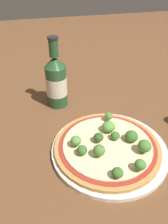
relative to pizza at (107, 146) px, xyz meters
name	(u,v)px	position (x,y,z in m)	size (l,w,h in m)	color
ground_plane	(105,143)	(0.01, 0.03, -0.02)	(3.00, 3.00, 0.00)	brown
plate	(108,149)	(0.00, 0.00, -0.01)	(0.29, 0.29, 0.01)	silver
pizza	(107,146)	(0.00, 0.00, 0.00)	(0.27, 0.27, 0.01)	#B77F42
broccoli_floret_0	(115,136)	(0.02, 0.01, 0.02)	(0.02, 0.02, 0.02)	#89A866
broccoli_floret_1	(99,150)	(-0.03, -0.03, 0.03)	(0.03, 0.03, 0.03)	#89A866
broccoli_floret_2	(145,146)	(0.07, -0.05, 0.03)	(0.03, 0.03, 0.03)	#89A866
broccoli_floret_3	(140,165)	(0.04, -0.10, 0.02)	(0.03, 0.03, 0.03)	#89A866
broccoli_floret_4	(109,116)	(0.03, 0.09, 0.02)	(0.02, 0.02, 0.03)	#89A866
broccoli_floret_5	(82,150)	(-0.07, -0.02, 0.02)	(0.02, 0.02, 0.02)	#89A866
broccoli_floret_6	(109,127)	(0.02, 0.05, 0.02)	(0.04, 0.04, 0.03)	#89A866
broccoli_floret_7	(76,141)	(-0.08, 0.01, 0.02)	(0.03, 0.03, 0.03)	#89A866
broccoli_floret_8	(117,173)	(-0.01, -0.10, 0.02)	(0.03, 0.03, 0.02)	#89A866
broccoli_floret_9	(131,136)	(0.06, 0.00, 0.02)	(0.03, 0.03, 0.03)	#89A866
broccoli_floret_10	(99,137)	(-0.02, 0.01, 0.02)	(0.02, 0.02, 0.03)	#89A866
beer_bottle	(56,81)	(-0.09, 0.25, 0.07)	(0.07, 0.07, 0.23)	#234C28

